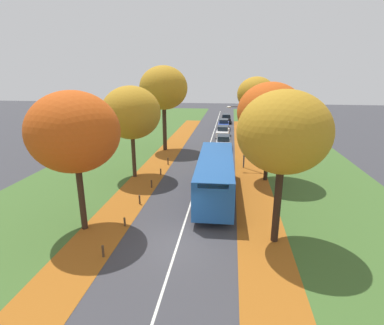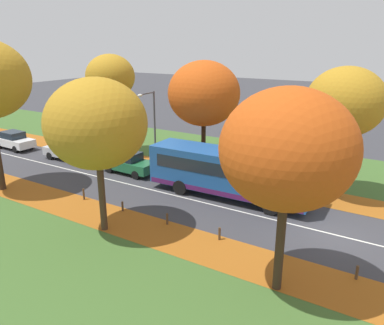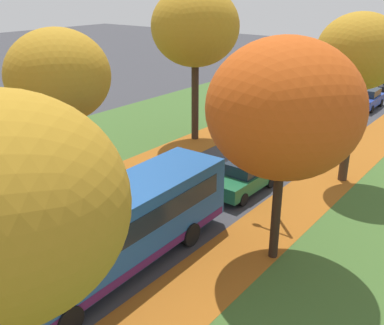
{
  "view_description": "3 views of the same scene",
  "coord_description": "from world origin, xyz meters",
  "px_view_note": "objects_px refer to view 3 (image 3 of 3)",
  "views": [
    {
      "loc": [
        2.6,
        -13.98,
        8.86
      ],
      "look_at": [
        -0.34,
        8.65,
        2.05
      ],
      "focal_mm": 28.0,
      "sensor_mm": 36.0,
      "label": 1
    },
    {
      "loc": [
        -18.49,
        -2.73,
        9.43
      ],
      "look_at": [
        0.76,
        9.05,
        2.17
      ],
      "focal_mm": 35.0,
      "sensor_mm": 36.0,
      "label": 2
    },
    {
      "loc": [
        12.27,
        -2.46,
        9.76
      ],
      "look_at": [
        0.81,
        12.38,
        2.25
      ],
      "focal_mm": 42.0,
      "sensor_mm": 36.0,
      "label": 3
    }
  ],
  "objects_px": {
    "bollard_fifth": "(109,186)",
    "streetlamp_right": "(272,132)",
    "tree_left_near": "(58,76)",
    "car_white_third_in_line": "(339,116)",
    "bollard_sixth": "(152,166)",
    "car_blue_fourth_in_line": "(368,99)",
    "car_green_lead": "(244,177)",
    "bus": "(115,228)",
    "tree_right_mid": "(359,53)",
    "bollard_fourth": "(56,209)",
    "tree_left_mid": "(195,27)",
    "tree_right_near": "(284,109)",
    "tree_right_nearest": "(1,208)",
    "car_silver_following": "(301,142)"
  },
  "relations": [
    {
      "from": "tree_right_mid",
      "to": "bus",
      "type": "relative_size",
      "value": 0.82
    },
    {
      "from": "bollard_fourth",
      "to": "car_blue_fourth_in_line",
      "type": "xyz_separation_m",
      "value": [
        5.0,
        27.56,
        0.49
      ]
    },
    {
      "from": "bollard_sixth",
      "to": "car_blue_fourth_in_line",
      "type": "height_order",
      "value": "car_blue_fourth_in_line"
    },
    {
      "from": "bollard_fifth",
      "to": "bollard_sixth",
      "type": "height_order",
      "value": "bollard_sixth"
    },
    {
      "from": "bollard_fourth",
      "to": "bus",
      "type": "xyz_separation_m",
      "value": [
        5.17,
        -1.13,
        1.38
      ]
    },
    {
      "from": "tree_left_near",
      "to": "bollard_fourth",
      "type": "bearing_deg",
      "value": -48.64
    },
    {
      "from": "streetlamp_right",
      "to": "car_silver_following",
      "type": "relative_size",
      "value": 1.42
    },
    {
      "from": "bus",
      "to": "bollard_fifth",
      "type": "bearing_deg",
      "value": 139.99
    },
    {
      "from": "bus",
      "to": "car_white_third_in_line",
      "type": "relative_size",
      "value": 2.45
    },
    {
      "from": "bollard_sixth",
      "to": "bus",
      "type": "bearing_deg",
      "value": -55.59
    },
    {
      "from": "car_blue_fourth_in_line",
      "to": "tree_right_mid",
      "type": "bearing_deg",
      "value": -76.53
    },
    {
      "from": "bollard_sixth",
      "to": "bus",
      "type": "xyz_separation_m",
      "value": [
        5.16,
        -7.53,
        1.34
      ]
    },
    {
      "from": "tree_left_near",
      "to": "tree_right_mid",
      "type": "xyz_separation_m",
      "value": [
        10.97,
        9.31,
        0.97
      ]
    },
    {
      "from": "car_green_lead",
      "to": "car_white_third_in_line",
      "type": "height_order",
      "value": "same"
    },
    {
      "from": "car_green_lead",
      "to": "tree_left_near",
      "type": "bearing_deg",
      "value": -147.59
    },
    {
      "from": "bollard_fifth",
      "to": "car_silver_following",
      "type": "relative_size",
      "value": 0.14
    },
    {
      "from": "tree_right_nearest",
      "to": "bollard_sixth",
      "type": "distance_m",
      "value": 16.9
    },
    {
      "from": "tree_left_near",
      "to": "bollard_fifth",
      "type": "distance_m",
      "value": 5.86
    },
    {
      "from": "bollard_fifth",
      "to": "streetlamp_right",
      "type": "relative_size",
      "value": 0.1
    },
    {
      "from": "bollard_fifth",
      "to": "bollard_sixth",
      "type": "bearing_deg",
      "value": 89.96
    },
    {
      "from": "bollard_fifth",
      "to": "bus",
      "type": "bearing_deg",
      "value": -40.01
    },
    {
      "from": "tree_left_mid",
      "to": "bus",
      "type": "distance_m",
      "value": 16.15
    },
    {
      "from": "tree_right_mid",
      "to": "bollard_sixth",
      "type": "height_order",
      "value": "tree_right_mid"
    },
    {
      "from": "tree_right_near",
      "to": "bus",
      "type": "bearing_deg",
      "value": -134.44
    },
    {
      "from": "tree_left_mid",
      "to": "bus",
      "type": "relative_size",
      "value": 0.93
    },
    {
      "from": "tree_left_mid",
      "to": "tree_right_nearest",
      "type": "height_order",
      "value": "tree_left_mid"
    },
    {
      "from": "tree_right_near",
      "to": "streetlamp_right",
      "type": "bearing_deg",
      "value": 122.16
    },
    {
      "from": "tree_left_near",
      "to": "tree_right_nearest",
      "type": "relative_size",
      "value": 0.97
    },
    {
      "from": "bollard_sixth",
      "to": "streetlamp_right",
      "type": "relative_size",
      "value": 0.12
    },
    {
      "from": "tree_right_near",
      "to": "car_silver_following",
      "type": "height_order",
      "value": "tree_right_near"
    },
    {
      "from": "bus",
      "to": "car_green_lead",
      "type": "height_order",
      "value": "bus"
    },
    {
      "from": "tree_left_near",
      "to": "tree_right_nearest",
      "type": "bearing_deg",
      "value": -40.61
    },
    {
      "from": "car_silver_following",
      "to": "car_white_third_in_line",
      "type": "xyz_separation_m",
      "value": [
        -0.26,
        6.85,
        0.0
      ]
    },
    {
      "from": "bollard_fifth",
      "to": "car_white_third_in_line",
      "type": "bearing_deg",
      "value": 73.97
    },
    {
      "from": "tree_left_near",
      "to": "car_white_third_in_line",
      "type": "bearing_deg",
      "value": 68.34
    },
    {
      "from": "tree_left_near",
      "to": "car_blue_fourth_in_line",
      "type": "distance_m",
      "value": 26.52
    },
    {
      "from": "bollard_fourth",
      "to": "car_white_third_in_line",
      "type": "height_order",
      "value": "car_white_third_in_line"
    },
    {
      "from": "tree_right_nearest",
      "to": "tree_right_mid",
      "type": "xyz_separation_m",
      "value": [
        0.01,
        18.71,
        0.6
      ]
    },
    {
      "from": "tree_right_mid",
      "to": "car_silver_following",
      "type": "distance_m",
      "value": 7.11
    },
    {
      "from": "tree_left_near",
      "to": "bollard_sixth",
      "type": "xyz_separation_m",
      "value": [
        2.22,
        3.89,
        -5.3
      ]
    },
    {
      "from": "streetlamp_right",
      "to": "car_white_third_in_line",
      "type": "xyz_separation_m",
      "value": [
        -2.13,
        14.46,
        -2.92
      ]
    },
    {
      "from": "tree_right_nearest",
      "to": "streetlamp_right",
      "type": "bearing_deg",
      "value": 96.65
    },
    {
      "from": "tree_left_near",
      "to": "tree_right_near",
      "type": "xyz_separation_m",
      "value": [
        11.5,
        0.57,
        0.15
      ]
    },
    {
      "from": "car_white_third_in_line",
      "to": "tree_left_near",
      "type": "bearing_deg",
      "value": -111.66
    },
    {
      "from": "tree_left_mid",
      "to": "car_silver_following",
      "type": "height_order",
      "value": "tree_left_mid"
    },
    {
      "from": "streetlamp_right",
      "to": "car_blue_fourth_in_line",
      "type": "distance_m",
      "value": 21.49
    },
    {
      "from": "car_white_third_in_line",
      "to": "streetlamp_right",
      "type": "bearing_deg",
      "value": -81.61
    },
    {
      "from": "bus",
      "to": "car_white_third_in_line",
      "type": "xyz_separation_m",
      "value": [
        -0.09,
        21.98,
        -0.89
      ]
    },
    {
      "from": "bollard_fifth",
      "to": "car_blue_fourth_in_line",
      "type": "distance_m",
      "value": 24.88
    },
    {
      "from": "tree_left_mid",
      "to": "car_green_lead",
      "type": "xyz_separation_m",
      "value": [
        6.99,
        -5.11,
        -6.43
      ]
    }
  ]
}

